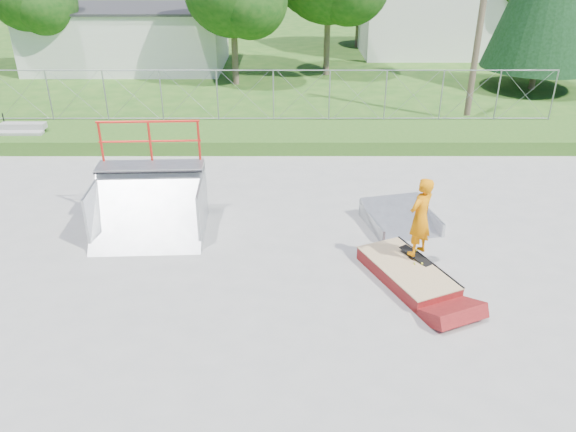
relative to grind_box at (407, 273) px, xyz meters
name	(u,v)px	position (x,y,z in m)	size (l,w,h in m)	color
ground	(262,299)	(-3.01, -0.70, -0.17)	(120.00, 120.00, 0.00)	#235117
concrete_pad	(262,299)	(-3.01, -0.70, -0.15)	(20.00, 16.00, 0.04)	gray
grass_berm	(273,135)	(-3.01, 8.80, 0.08)	(24.00, 3.00, 0.50)	#235117
grind_box	(407,273)	(0.00, 0.00, 0.00)	(1.94, 2.55, 0.34)	maroon
quarter_pipe	(146,187)	(-5.81, 1.96, 1.11)	(2.56, 2.17, 2.56)	#9C9EA3
flat_bank_ramp	(401,218)	(0.30, 2.39, 0.07)	(1.59, 1.69, 0.49)	#9C9EA3
skateboard	(416,256)	(0.24, 0.35, 0.21)	(0.22, 0.80, 0.02)	black
skater	(420,220)	(0.24, 0.35, 1.08)	(0.63, 0.41, 1.72)	orange
concrete_stairs	(20,139)	(-11.51, 8.00, 0.23)	(1.50, 1.60, 0.80)	gray
chain_link_fence	(273,95)	(-3.01, 9.80, 1.23)	(20.00, 0.06, 1.80)	gray
utility_building_flat	(130,38)	(-11.01, 21.30, 1.33)	(10.00, 6.00, 3.00)	silver
utility_pole	(482,13)	(4.49, 11.30, 3.83)	(0.24, 0.24, 8.00)	brown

